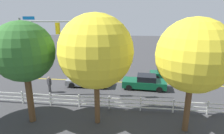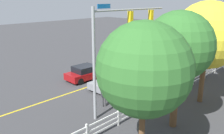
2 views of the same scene
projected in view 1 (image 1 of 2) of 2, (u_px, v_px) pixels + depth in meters
ground_plane at (92, 81)px, 21.92m from camera, size 120.00×120.00×0.00m
lane_center_stripe at (125, 82)px, 21.45m from camera, size 28.00×0.16×0.01m
signal_assembly at (45, 42)px, 16.16m from camera, size 7.53×0.38×7.53m
car_0 at (167, 73)px, 22.51m from camera, size 4.33×2.05×1.46m
car_1 at (92, 71)px, 23.49m from camera, size 4.17×2.10×1.46m
car_2 at (145, 82)px, 19.38m from camera, size 4.69×2.21×1.51m
car_3 at (89, 80)px, 20.12m from camera, size 4.77×1.98×1.31m
pedestrian at (49, 84)px, 18.27m from camera, size 0.48×0.42×1.69m
white_rail_fence at (109, 102)px, 15.02m from camera, size 26.10×0.10×1.15m
tree_2 at (96, 52)px, 11.84m from camera, size 5.00×5.00×7.76m
tree_3 at (194, 56)px, 10.94m from camera, size 4.62×4.62×7.49m
tree_4 at (24, 52)px, 12.04m from camera, size 4.09×4.09×7.26m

